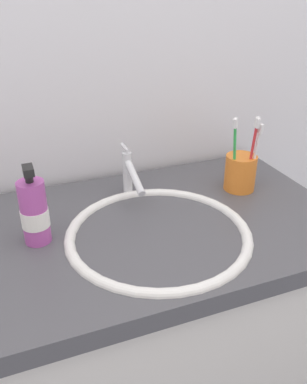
{
  "coord_description": "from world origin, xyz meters",
  "views": [
    {
      "loc": [
        -0.24,
        -0.74,
        1.33
      ],
      "look_at": [
        0.04,
        -0.02,
        0.92
      ],
      "focal_mm": 38.31,
      "sensor_mm": 36.0,
      "label": 1
    }
  ],
  "objects_px": {
    "faucet": "(130,173)",
    "soap_dispenser": "(34,212)",
    "toothbrush_purple": "(253,147)",
    "toothbrush_white": "(255,153)",
    "toothbrush_red": "(252,151)",
    "toothbrush_green": "(235,151)",
    "toothbrush_cup": "(240,173)"
  },
  "relations": [
    {
      "from": "faucet",
      "to": "soap_dispenser",
      "type": "xyz_separation_m",
      "value": [
        -0.25,
        -0.12,
        0.01
      ]
    },
    {
      "from": "toothbrush_purple",
      "to": "soap_dispenser",
      "type": "relative_size",
      "value": 1.02
    },
    {
      "from": "faucet",
      "to": "toothbrush_purple",
      "type": "distance_m",
      "value": 0.33
    },
    {
      "from": "faucet",
      "to": "toothbrush_white",
      "type": "distance_m",
      "value": 0.32
    },
    {
      "from": "faucet",
      "to": "toothbrush_red",
      "type": "bearing_deg",
      "value": -17.72
    },
    {
      "from": "toothbrush_green",
      "to": "soap_dispenser",
      "type": "xyz_separation_m",
      "value": [
        -0.5,
        -0.04,
        -0.05
      ]
    },
    {
      "from": "toothbrush_red",
      "to": "toothbrush_purple",
      "type": "bearing_deg",
      "value": 53.78
    },
    {
      "from": "soap_dispenser",
      "to": "faucet",
      "type": "bearing_deg",
      "value": 26.3
    },
    {
      "from": "toothbrush_red",
      "to": "toothbrush_green",
      "type": "distance_m",
      "value": 0.04
    },
    {
      "from": "toothbrush_cup",
      "to": "soap_dispenser",
      "type": "relative_size",
      "value": 0.53
    },
    {
      "from": "toothbrush_purple",
      "to": "toothbrush_red",
      "type": "relative_size",
      "value": 0.92
    },
    {
      "from": "toothbrush_white",
      "to": "soap_dispenser",
      "type": "relative_size",
      "value": 1.02
    },
    {
      "from": "toothbrush_red",
      "to": "soap_dispenser",
      "type": "bearing_deg",
      "value": -176.91
    },
    {
      "from": "toothbrush_green",
      "to": "faucet",
      "type": "bearing_deg",
      "value": 162.24
    },
    {
      "from": "toothbrush_cup",
      "to": "toothbrush_purple",
      "type": "xyz_separation_m",
      "value": [
        0.04,
        0.02,
        0.06
      ]
    },
    {
      "from": "faucet",
      "to": "toothbrush_purple",
      "type": "xyz_separation_m",
      "value": [
        0.32,
        -0.05,
        0.04
      ]
    },
    {
      "from": "toothbrush_cup",
      "to": "toothbrush_purple",
      "type": "relative_size",
      "value": 0.52
    },
    {
      "from": "toothbrush_purple",
      "to": "toothbrush_cup",
      "type": "bearing_deg",
      "value": -159.3
    },
    {
      "from": "toothbrush_cup",
      "to": "toothbrush_red",
      "type": "height_order",
      "value": "toothbrush_red"
    },
    {
      "from": "toothbrush_red",
      "to": "faucet",
      "type": "bearing_deg",
      "value": 162.28
    },
    {
      "from": "faucet",
      "to": "toothbrush_cup",
      "type": "xyz_separation_m",
      "value": [
        0.28,
        -0.07,
        -0.02
      ]
    },
    {
      "from": "toothbrush_purple",
      "to": "toothbrush_white",
      "type": "height_order",
      "value": "toothbrush_white"
    },
    {
      "from": "faucet",
      "to": "soap_dispenser",
      "type": "relative_size",
      "value": 0.85
    },
    {
      "from": "toothbrush_purple",
      "to": "toothbrush_white",
      "type": "relative_size",
      "value": 0.99
    },
    {
      "from": "toothbrush_red",
      "to": "soap_dispenser",
      "type": "height_order",
      "value": "toothbrush_red"
    },
    {
      "from": "toothbrush_red",
      "to": "toothbrush_white",
      "type": "bearing_deg",
      "value": -7.99
    },
    {
      "from": "toothbrush_green",
      "to": "soap_dispenser",
      "type": "bearing_deg",
      "value": -175.11
    },
    {
      "from": "toothbrush_purple",
      "to": "toothbrush_green",
      "type": "bearing_deg",
      "value": -159.06
    },
    {
      "from": "toothbrush_cup",
      "to": "toothbrush_white",
      "type": "distance_m",
      "value": 0.07
    },
    {
      "from": "toothbrush_white",
      "to": "toothbrush_green",
      "type": "bearing_deg",
      "value": 164.18
    },
    {
      "from": "faucet",
      "to": "toothbrush_cup",
      "type": "bearing_deg",
      "value": -13.48
    },
    {
      "from": "faucet",
      "to": "toothbrush_white",
      "type": "relative_size",
      "value": 0.83
    }
  ]
}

